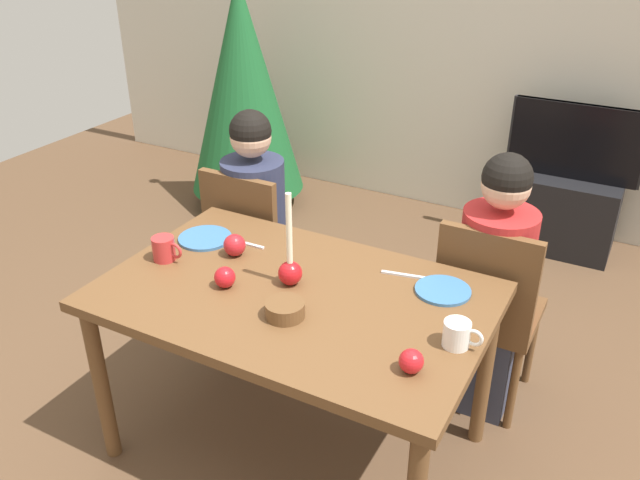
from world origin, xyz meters
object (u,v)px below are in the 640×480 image
(plate_left, at_px, (205,238))
(mug_left, at_px, (164,249))
(mug_right, at_px, (458,334))
(christmas_tree, at_px, (243,87))
(chair_right, at_px, (487,306))
(person_left_child, at_px, (255,230))
(apple_by_left_plate, at_px, (225,277))
(person_right_child, at_px, (491,291))
(candle_centerpiece, at_px, (290,266))
(tv, at_px, (576,142))
(apple_by_right_mug, at_px, (411,361))
(tv_stand, at_px, (563,212))
(chair_left, at_px, (252,243))
(dining_table, at_px, (294,311))
(apple_near_candle, at_px, (235,245))
(plate_right, at_px, (443,290))
(bowl_walnuts, at_px, (285,309))

(plate_left, height_order, mug_left, mug_left)
(mug_right, bearing_deg, christmas_tree, 137.73)
(chair_right, xyz_separation_m, person_left_child, (-1.17, 0.03, 0.06))
(mug_left, height_order, apple_by_left_plate, mug_left)
(mug_left, bearing_deg, person_right_child, 30.72)
(candle_centerpiece, bearing_deg, tv, 73.85)
(person_right_child, relative_size, apple_by_right_mug, 15.29)
(person_left_child, bearing_deg, mug_left, -87.40)
(chair_right, xyz_separation_m, apple_by_right_mug, (-0.03, -0.82, 0.28))
(tv_stand, xyz_separation_m, christmas_tree, (-2.12, -0.40, 0.63))
(plate_left, distance_m, apple_by_right_mug, 1.14)
(chair_left, xyz_separation_m, mug_right, (1.21, -0.64, 0.28))
(tv, distance_m, mug_right, 2.33)
(dining_table, xyz_separation_m, tv, (0.61, 2.30, 0.04))
(christmas_tree, relative_size, apple_near_candle, 18.78)
(plate_left, relative_size, mug_right, 1.70)
(dining_table, height_order, tv, tv)
(apple_near_candle, distance_m, apple_by_right_mug, 0.94)
(person_left_child, relative_size, candle_centerpiece, 3.21)
(dining_table, height_order, plate_right, plate_right)
(dining_table, distance_m, mug_left, 0.58)
(person_right_child, xyz_separation_m, christmas_tree, (-2.08, 1.26, 0.30))
(person_left_child, xyz_separation_m, tv_stand, (1.21, 1.66, -0.33))
(apple_near_candle, bearing_deg, apple_by_left_plate, -63.77)
(person_right_child, relative_size, christmas_tree, 0.70)
(bowl_walnuts, relative_size, apple_by_left_plate, 1.73)
(christmas_tree, height_order, mug_right, christmas_tree)
(tv_stand, xyz_separation_m, candle_centerpiece, (-0.65, -2.26, 0.58))
(tv_stand, bearing_deg, mug_right, -89.88)
(mug_right, height_order, bowl_walnuts, mug_right)
(person_left_child, height_order, plate_left, person_left_child)
(tv, height_order, bowl_walnuts, tv)
(chair_left, relative_size, candle_centerpiece, 2.47)
(dining_table, distance_m, chair_left, 0.86)
(christmas_tree, distance_m, candle_centerpiece, 2.37)
(person_left_child, bearing_deg, mug_right, -28.85)
(bowl_walnuts, xyz_separation_m, apple_by_left_plate, (-0.29, 0.06, 0.01))
(christmas_tree, height_order, apple_by_left_plate, christmas_tree)
(plate_right, bearing_deg, candle_centerpiece, -157.57)
(person_left_child, distance_m, christmas_tree, 1.59)
(tv_stand, xyz_separation_m, mug_right, (0.00, -2.33, 0.55))
(plate_left, distance_m, mug_right, 1.17)
(apple_by_left_plate, bearing_deg, person_left_child, 116.08)
(mug_left, bearing_deg, chair_right, 29.49)
(apple_near_candle, bearing_deg, apple_by_right_mug, -21.31)
(tv_stand, xyz_separation_m, mug_left, (-1.18, -2.33, 0.56))
(dining_table, distance_m, tv_stand, 2.42)
(dining_table, height_order, plate_left, plate_left)
(chair_right, relative_size, apple_by_right_mug, 11.74)
(tv, relative_size, apple_by_right_mug, 10.31)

